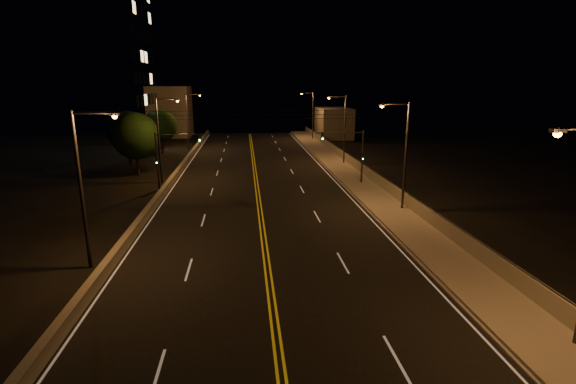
{
  "coord_description": "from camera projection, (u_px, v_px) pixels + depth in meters",
  "views": [
    {
      "loc": [
        -1.1,
        -11.96,
        10.26
      ],
      "look_at": [
        2.0,
        18.0,
        2.5
      ],
      "focal_mm": 26.0,
      "sensor_mm": 36.0,
      "label": 1
    }
  ],
  "objects": [
    {
      "name": "lane_markings",
      "position": [
        261.0,
        217.0,
        33.38
      ],
      "size": [
        17.32,
        116.0,
        0.0
      ],
      "color": "silver",
      "rests_on": "road"
    },
    {
      "name": "distant_building_left",
      "position": [
        170.0,
        112.0,
        84.26
      ],
      "size": [
        8.0,
        8.0,
        9.99
      ],
      "primitive_type": "cube",
      "color": "gray",
      "rests_on": "ground"
    },
    {
      "name": "parapet_rail",
      "position": [
        411.0,
        196.0,
        34.37
      ],
      "size": [
        0.06,
        120.0,
        0.06
      ],
      "primitive_type": "cylinder",
      "rotation": [
        1.57,
        0.0,
        0.0
      ],
      "color": "black",
      "rests_on": "parapet_wall"
    },
    {
      "name": "building_tower",
      "position": [
        59.0,
        67.0,
        60.04
      ],
      "size": [
        24.0,
        15.0,
        26.6
      ],
      "color": "gray",
      "rests_on": "ground"
    },
    {
      "name": "tree_1",
      "position": [
        128.0,
        131.0,
        53.94
      ],
      "size": [
        5.19,
        5.19,
        7.03
      ],
      "color": "black",
      "rests_on": "ground"
    },
    {
      "name": "tree_0",
      "position": [
        135.0,
        136.0,
        47.73
      ],
      "size": [
        5.35,
        5.35,
        7.25
      ],
      "color": "black",
      "rests_on": "ground"
    },
    {
      "name": "sidewalk",
      "position": [
        391.0,
        211.0,
        34.5
      ],
      "size": [
        3.6,
        120.0,
        0.3
      ],
      "primitive_type": "cube",
      "color": "gray",
      "rests_on": "ground"
    },
    {
      "name": "streetlight_6",
      "position": [
        189.0,
        118.0,
        66.18
      ],
      "size": [
        2.55,
        0.28,
        8.96
      ],
      "color": "#2D2D33",
      "rests_on": "ground"
    },
    {
      "name": "streetlight_1",
      "position": [
        403.0,
        150.0,
        33.52
      ],
      "size": [
        2.55,
        0.28,
        8.96
      ],
      "color": "#2D2D33",
      "rests_on": "ground"
    },
    {
      "name": "traffic_signal_left",
      "position": [
        167.0,
        154.0,
        41.14
      ],
      "size": [
        5.11,
        0.31,
        5.75
      ],
      "color": "#2D2D33",
      "rests_on": "ground"
    },
    {
      "name": "streetlight_2",
      "position": [
        343.0,
        125.0,
        53.78
      ],
      "size": [
        2.55,
        0.28,
        8.96
      ],
      "color": "#2D2D33",
      "rests_on": "ground"
    },
    {
      "name": "distant_building_right",
      "position": [
        334.0,
        123.0,
        82.58
      ],
      "size": [
        6.0,
        10.0,
        5.83
      ],
      "primitive_type": "cube",
      "color": "gray",
      "rests_on": "ground"
    },
    {
      "name": "tree_2",
      "position": [
        161.0,
        125.0,
        63.64
      ],
      "size": [
        4.96,
        4.96,
        6.73
      ],
      "color": "black",
      "rests_on": "ground"
    },
    {
      "name": "streetlight_5",
      "position": [
        161.0,
        134.0,
        44.07
      ],
      "size": [
        2.55,
        0.28,
        8.96
      ],
      "color": "#2D2D33",
      "rests_on": "ground"
    },
    {
      "name": "overhead_wires",
      "position": [
        256.0,
        115.0,
        40.76
      ],
      "size": [
        22.0,
        0.03,
        0.83
      ],
      "color": "black"
    },
    {
      "name": "streetlight_3",
      "position": [
        311.0,
        113.0,
        78.53
      ],
      "size": [
        2.55,
        0.28,
        8.96
      ],
      "color": "#2D2D33",
      "rests_on": "ground"
    },
    {
      "name": "streetlight_4",
      "position": [
        85.0,
        180.0,
        22.93
      ],
      "size": [
        2.55,
        0.28,
        8.96
      ],
      "color": "#2D2D33",
      "rests_on": "ground"
    },
    {
      "name": "parapet_wall",
      "position": [
        411.0,
        203.0,
        34.5
      ],
      "size": [
        0.3,
        120.0,
        1.0
      ],
      "primitive_type": "cube",
      "color": "gray",
      "rests_on": "sidewalk"
    },
    {
      "name": "curb",
      "position": [
        369.0,
        212.0,
        34.33
      ],
      "size": [
        0.14,
        120.0,
        0.15
      ],
      "primitive_type": "cube",
      "color": "gray",
      "rests_on": "ground"
    },
    {
      "name": "traffic_signal_right",
      "position": [
        353.0,
        151.0,
        43.01
      ],
      "size": [
        5.11,
        0.31,
        5.75
      ],
      "color": "#2D2D33",
      "rests_on": "ground"
    },
    {
      "name": "road",
      "position": [
        261.0,
        216.0,
        33.46
      ],
      "size": [
        18.0,
        120.0,
        0.02
      ],
      "primitive_type": "cube",
      "color": "black",
      "rests_on": "ground"
    },
    {
      "name": "jersey_barrier",
      "position": [
        145.0,
        216.0,
        32.47
      ],
      "size": [
        0.45,
        120.0,
        0.73
      ],
      "primitive_type": "cube",
      "color": "gray",
      "rests_on": "ground"
    }
  ]
}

